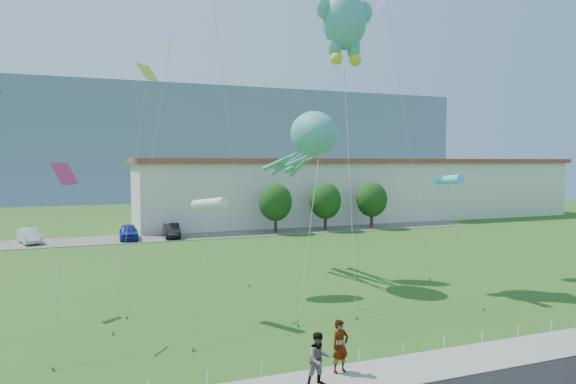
{
  "coord_description": "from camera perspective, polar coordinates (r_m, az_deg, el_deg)",
  "views": [
    {
      "loc": [
        -8.57,
        -18.61,
        7.81
      ],
      "look_at": [
        1.56,
        8.0,
        6.13
      ],
      "focal_mm": 32.0,
      "sensor_mm": 36.0,
      "label": 1
    }
  ],
  "objects": [
    {
      "name": "small_kite_yellow",
      "position": [
        28.3,
        -15.72,
        9.89
      ],
      "size": [
        2.82,
        5.23,
        13.0
      ],
      "color": "gold",
      "rests_on": "ground"
    },
    {
      "name": "small_kite_purple",
      "position": [
        40.46,
        10.93,
        20.11
      ],
      "size": [
        1.8,
        6.18,
        20.71
      ],
      "color": "purple",
      "rests_on": "ground"
    },
    {
      "name": "parking_strip",
      "position": [
        54.85,
        -11.68,
        -4.84
      ],
      "size": [
        70.0,
        6.0,
        0.06
      ],
      "primitive_type": "cube",
      "color": "#59544C",
      "rests_on": "ground"
    },
    {
      "name": "rope_fence",
      "position": [
        20.75,
        5.38,
        -18.01
      ],
      "size": [
        26.05,
        0.05,
        0.5
      ],
      "color": "white",
      "rests_on": "ground"
    },
    {
      "name": "octopus_kite",
      "position": [
        33.57,
        2.1,
        5.3
      ],
      "size": [
        5.62,
        13.94,
        10.99
      ],
      "color": "teal",
      "rests_on": "ground"
    },
    {
      "name": "parked_car_silver",
      "position": [
        54.79,
        -26.79,
        -4.37
      ],
      "size": [
        2.72,
        4.55,
        1.42
      ],
      "primitive_type": "imported",
      "rotation": [
        0.0,
        0.0,
        0.3
      ],
      "color": "silver",
      "rests_on": "parking_strip"
    },
    {
      "name": "sidewalk",
      "position": [
        19.63,
        7.37,
        -19.93
      ],
      "size": [
        80.0,
        2.5,
        0.1
      ],
      "primitive_type": "cube",
      "color": "gray",
      "rests_on": "ground"
    },
    {
      "name": "small_kite_pink",
      "position": [
        24.22,
        -23.64,
        0.29
      ],
      "size": [
        1.29,
        4.6,
        7.72
      ],
      "color": "#D62F5C",
      "rests_on": "ground"
    },
    {
      "name": "pedestrian_right",
      "position": [
        18.57,
        3.47,
        -18.05
      ],
      "size": [
        0.93,
        0.74,
        1.85
      ],
      "primitive_type": "imported",
      "rotation": [
        0.0,
        0.0,
        0.04
      ],
      "color": "gray",
      "rests_on": "sidewalk"
    },
    {
      "name": "warehouse",
      "position": [
        71.62,
        8.05,
        0.4
      ],
      "size": [
        61.0,
        15.0,
        8.2
      ],
      "color": "beige",
      "rests_on": "ground"
    },
    {
      "name": "teddy_bear_kite",
      "position": [
        35.19,
        6.3,
        19.14
      ],
      "size": [
        5.37,
        9.35,
        20.37
      ],
      "color": "teal",
      "rests_on": "ground"
    },
    {
      "name": "tree_far",
      "position": [
        61.01,
        9.29,
        -0.82
      ],
      "size": [
        3.6,
        3.6,
        5.47
      ],
      "color": "#3F2B19",
      "rests_on": "ground"
    },
    {
      "name": "tree_near",
      "position": [
        55.97,
        -1.4,
        -1.15
      ],
      "size": [
        3.6,
        3.6,
        5.47
      ],
      "color": "#3F2B19",
      "rests_on": "ground"
    },
    {
      "name": "ground",
      "position": [
        21.93,
        3.81,
        -17.49
      ],
      "size": [
        160.0,
        160.0,
        0.0
      ],
      "primitive_type": "plane",
      "color": "#315718",
      "rests_on": "ground"
    },
    {
      "name": "pedestrian_left",
      "position": [
        19.67,
        5.82,
        -16.68
      ],
      "size": [
        0.78,
        0.59,
        1.94
      ],
      "primitive_type": "imported",
      "rotation": [
        0.0,
        0.0,
        0.19
      ],
      "color": "gray",
      "rests_on": "sidewalk"
    },
    {
      "name": "parked_car_blue",
      "position": [
        53.8,
        -17.28,
        -4.24
      ],
      "size": [
        1.93,
        4.5,
        1.51
      ],
      "primitive_type": "imported",
      "rotation": [
        0.0,
        0.0,
        -0.03
      ],
      "color": "navy",
      "rests_on": "parking_strip"
    },
    {
      "name": "small_kite_white",
      "position": [
        25.59,
        -8.77,
        -1.38
      ],
      "size": [
        1.92,
        5.45,
        6.18
      ],
      "color": "silver",
      "rests_on": "ground"
    },
    {
      "name": "small_kite_blue",
      "position": [
        34.25,
        -12.91,
        16.27
      ],
      "size": [
        4.33,
        7.65,
        16.55
      ],
      "color": "blue",
      "rests_on": "ground"
    },
    {
      "name": "tree_mid",
      "position": [
        58.24,
        4.18,
        -0.98
      ],
      "size": [
        3.6,
        3.6,
        5.47
      ],
      "color": "#3F2B19",
      "rests_on": "ground"
    },
    {
      "name": "parked_car_black",
      "position": [
        54.05,
        -12.8,
        -4.19
      ],
      "size": [
        1.73,
        4.38,
        1.42
      ],
      "primitive_type": "imported",
      "rotation": [
        0.0,
        0.0,
        -0.05
      ],
      "color": "black",
      "rests_on": "parking_strip"
    },
    {
      "name": "small_kite_cyan",
      "position": [
        31.31,
        17.39,
        1.23
      ],
      "size": [
        0.66,
        4.69,
        7.2
      ],
      "color": "#36C8F6",
      "rests_on": "ground"
    },
    {
      "name": "hill_ridge",
      "position": [
        138.96,
        -17.37,
        5.16
      ],
      "size": [
        160.0,
        50.0,
        25.0
      ],
      "primitive_type": "cube",
      "color": "slate",
      "rests_on": "ground"
    }
  ]
}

